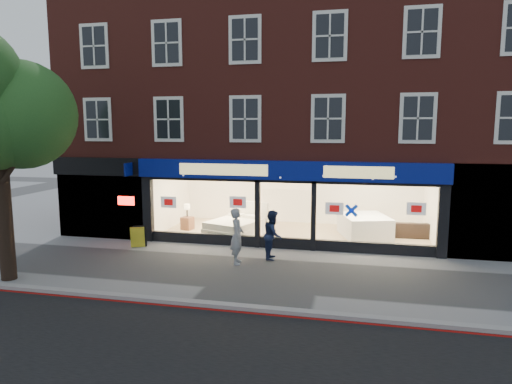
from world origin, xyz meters
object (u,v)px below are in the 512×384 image
(pedestrian_blue, at_px, (273,235))
(display_bed, at_px, (236,226))
(mattress_stack, at_px, (365,226))
(a_board, at_px, (139,237))
(pedestrian_grey, at_px, (237,236))
(sofa, at_px, (407,229))

(pedestrian_blue, bearing_deg, display_bed, 33.50)
(pedestrian_blue, bearing_deg, mattress_stack, -44.10)
(display_bed, xyz_separation_m, a_board, (-3.19, -2.32, -0.05))
(mattress_stack, bearing_deg, pedestrian_grey, -133.35)
(display_bed, bearing_deg, mattress_stack, 29.03)
(mattress_stack, height_order, a_board, mattress_stack)
(sofa, bearing_deg, display_bed, 8.38)
(pedestrian_grey, height_order, pedestrian_blue, pedestrian_grey)
(mattress_stack, xyz_separation_m, a_board, (-8.33, -3.26, -0.12))
(mattress_stack, distance_m, a_board, 8.95)
(display_bed, bearing_deg, pedestrian_grey, -55.69)
(a_board, xyz_separation_m, pedestrian_grey, (4.16, -1.16, 0.52))
(pedestrian_grey, distance_m, pedestrian_blue, 1.32)
(mattress_stack, bearing_deg, a_board, -158.64)
(sofa, bearing_deg, a_board, 17.56)
(display_bed, distance_m, sofa, 6.95)
(display_bed, relative_size, mattress_stack, 1.05)
(a_board, relative_size, pedestrian_blue, 0.48)
(pedestrian_blue, bearing_deg, a_board, 82.23)
(a_board, distance_m, pedestrian_grey, 4.35)
(sofa, bearing_deg, pedestrian_grey, 36.89)
(display_bed, height_order, sofa, display_bed)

